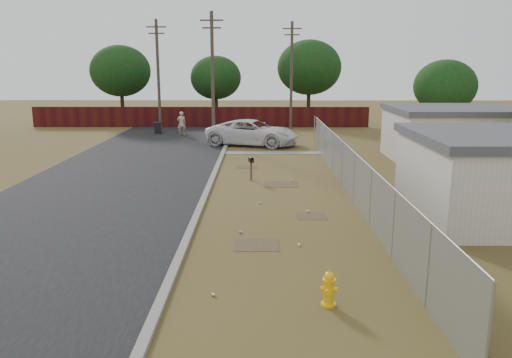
{
  "coord_description": "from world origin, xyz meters",
  "views": [
    {
      "loc": [
        -0.71,
        -19.51,
        5.41
      ],
      "look_at": [
        -0.85,
        -0.66,
        1.1
      ],
      "focal_mm": 35.0,
      "sensor_mm": 36.0,
      "label": 1
    }
  ],
  "objects_px": {
    "trash_bin": "(158,128)",
    "fire_hydrant": "(329,289)",
    "mailbox": "(251,162)",
    "pickup_truck": "(253,133)",
    "pedestrian": "(182,123)"
  },
  "relations": [
    {
      "from": "mailbox",
      "to": "pedestrian",
      "type": "bearing_deg",
      "value": 110.01
    },
    {
      "from": "mailbox",
      "to": "pedestrian",
      "type": "xyz_separation_m",
      "value": [
        -5.75,
        15.78,
        0.02
      ]
    },
    {
      "from": "mailbox",
      "to": "pickup_truck",
      "type": "relative_size",
      "value": 0.18
    },
    {
      "from": "fire_hydrant",
      "to": "trash_bin",
      "type": "bearing_deg",
      "value": 108.37
    },
    {
      "from": "fire_hydrant",
      "to": "trash_bin",
      "type": "distance_m",
      "value": 31.24
    },
    {
      "from": "pickup_truck",
      "to": "pedestrian",
      "type": "distance_m",
      "value": 7.53
    },
    {
      "from": "fire_hydrant",
      "to": "mailbox",
      "type": "height_order",
      "value": "mailbox"
    },
    {
      "from": "pedestrian",
      "to": "mailbox",
      "type": "bearing_deg",
      "value": 98.43
    },
    {
      "from": "fire_hydrant",
      "to": "mailbox",
      "type": "xyz_separation_m",
      "value": [
        -1.99,
        12.82,
        0.51
      ]
    },
    {
      "from": "mailbox",
      "to": "fire_hydrant",
      "type": "bearing_deg",
      "value": -81.16
    },
    {
      "from": "trash_bin",
      "to": "fire_hydrant",
      "type": "bearing_deg",
      "value": -71.63
    },
    {
      "from": "pickup_truck",
      "to": "fire_hydrant",
      "type": "bearing_deg",
      "value": -156.68
    },
    {
      "from": "pickup_truck",
      "to": "trash_bin",
      "type": "height_order",
      "value": "pickup_truck"
    },
    {
      "from": "fire_hydrant",
      "to": "trash_bin",
      "type": "height_order",
      "value": "trash_bin"
    },
    {
      "from": "pickup_truck",
      "to": "trash_bin",
      "type": "distance_m",
      "value": 9.83
    }
  ]
}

